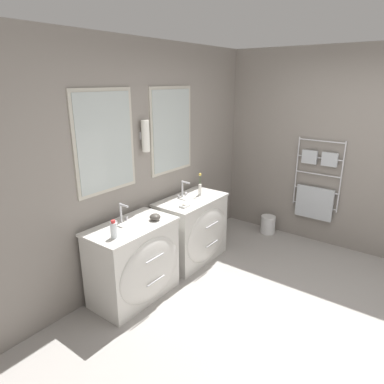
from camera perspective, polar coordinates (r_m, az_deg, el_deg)
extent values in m
plane|color=#9E9993|center=(3.55, 20.20, -21.02)|extent=(16.00, 16.00, 0.00)
cube|color=gray|center=(3.93, -7.47, 5.07)|extent=(5.35, 0.06, 2.60)
cube|color=#BCB7A8|center=(3.44, -14.29, 8.08)|extent=(0.73, 0.01, 1.01)
cube|color=#B2BCBA|center=(3.44, -14.18, 8.07)|extent=(0.66, 0.01, 0.94)
cube|color=#BCB7A8|center=(4.13, -3.44, 10.22)|extent=(0.73, 0.01, 1.01)
cube|color=#B2BCBA|center=(4.13, -3.33, 10.21)|extent=(0.66, 0.01, 0.94)
cylinder|color=white|center=(3.73, -7.77, 9.23)|extent=(0.09, 0.09, 0.34)
cube|color=silver|center=(3.77, -8.36, 9.29)|extent=(0.05, 0.02, 0.08)
cube|color=gray|center=(4.96, 18.37, 7.04)|extent=(0.06, 4.05, 2.60)
cylinder|color=silver|center=(4.84, 23.59, 2.17)|extent=(0.02, 0.02, 0.96)
cylinder|color=silver|center=(4.99, 17.00, 3.38)|extent=(0.02, 0.02, 0.96)
cylinder|color=silver|center=(4.82, 20.83, 7.94)|extent=(0.02, 0.60, 0.02)
cylinder|color=silver|center=(4.86, 20.53, 5.34)|extent=(0.02, 0.60, 0.02)
cylinder|color=silver|center=(4.91, 20.24, 2.79)|extent=(0.02, 0.60, 0.02)
cylinder|color=silver|center=(4.97, 19.96, 0.29)|extent=(0.02, 0.60, 0.02)
cylinder|color=silver|center=(5.04, 19.69, -2.14)|extent=(0.02, 0.60, 0.02)
cube|color=#B7BCC1|center=(5.01, 19.68, -1.72)|extent=(0.04, 0.50, 0.45)
cube|color=#B7BCC1|center=(4.81, 21.95, 5.05)|extent=(0.04, 0.20, 0.18)
cube|color=#B7BCC1|center=(4.88, 19.00, 5.55)|extent=(0.04, 0.20, 0.18)
cube|color=silver|center=(3.64, -9.78, -11.53)|extent=(0.89, 0.49, 0.79)
ellipsoid|color=silver|center=(3.49, -6.90, -12.82)|extent=(0.82, 0.11, 0.66)
cube|color=silver|center=(3.46, -10.14, -5.67)|extent=(0.91, 0.52, 0.03)
ellipsoid|color=white|center=(3.46, -9.82, -6.40)|extent=(0.34, 0.30, 0.11)
cylinder|color=silver|center=(3.37, -6.19, -10.89)|extent=(0.24, 0.01, 0.01)
cylinder|color=silver|center=(3.50, -6.05, -14.49)|extent=(0.24, 0.01, 0.01)
cube|color=silver|center=(4.30, -0.12, -6.39)|extent=(0.89, 0.49, 0.79)
ellipsoid|color=silver|center=(4.17, 2.61, -7.23)|extent=(0.82, 0.11, 0.66)
cube|color=silver|center=(4.15, -0.13, -1.28)|extent=(0.91, 0.52, 0.03)
ellipsoid|color=white|center=(4.15, 0.15, -1.88)|extent=(0.34, 0.30, 0.11)
cylinder|color=silver|center=(4.07, 3.40, -5.46)|extent=(0.24, 0.01, 0.01)
cylinder|color=silver|center=(4.18, 3.33, -8.62)|extent=(0.24, 0.01, 0.01)
cylinder|color=silver|center=(3.51, -11.77, -3.40)|extent=(0.02, 0.02, 0.20)
cylinder|color=silver|center=(3.44, -11.25, -2.23)|extent=(0.02, 0.11, 0.02)
cylinder|color=silver|center=(3.50, -12.54, -4.98)|extent=(0.03, 0.03, 0.04)
cylinder|color=silver|center=(3.58, -10.85, -4.30)|extent=(0.03, 0.03, 0.04)
cylinder|color=silver|center=(4.19, -1.61, 0.56)|extent=(0.02, 0.02, 0.20)
cylinder|color=silver|center=(4.13, -1.02, 1.60)|extent=(0.02, 0.11, 0.02)
cylinder|color=silver|center=(4.17, -2.20, -0.75)|extent=(0.03, 0.03, 0.04)
cylinder|color=silver|center=(4.27, -1.02, -0.26)|extent=(0.03, 0.03, 0.04)
cylinder|color=silver|center=(3.19, -12.92, -6.25)|extent=(0.06, 0.06, 0.15)
cylinder|color=red|center=(3.16, -13.02, -4.83)|extent=(0.04, 0.04, 0.02)
ellipsoid|color=#4C4742|center=(3.53, -6.18, -4.16)|extent=(0.12, 0.12, 0.07)
cylinder|color=silver|center=(4.25, 1.34, 0.40)|extent=(0.04, 0.04, 0.14)
cylinder|color=#477238|center=(4.21, 1.35, 2.12)|extent=(0.01, 0.01, 0.13)
sphere|color=#E5BF47|center=(4.20, 1.36, 2.94)|extent=(0.04, 0.04, 0.04)
cube|color=white|center=(3.88, -1.22, -2.31)|extent=(0.11, 0.08, 0.02)
ellipsoid|color=#F2E5CC|center=(3.87, -1.22, -2.00)|extent=(0.07, 0.05, 0.02)
cylinder|color=silver|center=(5.24, 12.54, -5.30)|extent=(0.21, 0.21, 0.26)
torus|color=silver|center=(5.19, 12.64, -4.04)|extent=(0.21, 0.21, 0.01)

